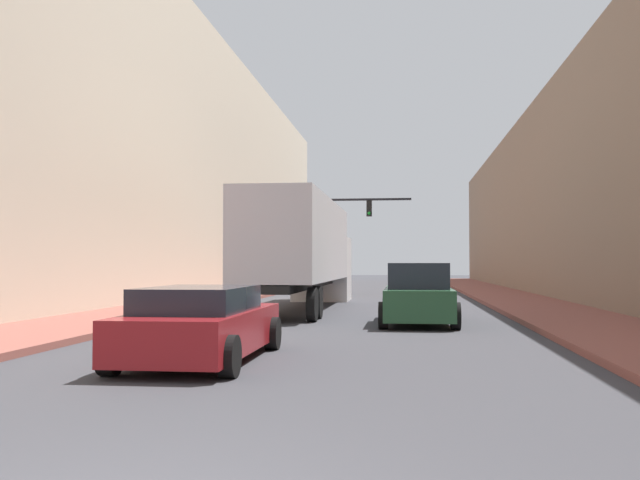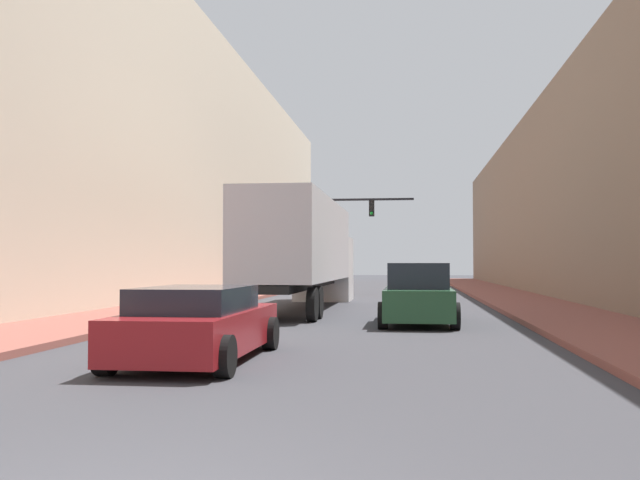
{
  "view_description": "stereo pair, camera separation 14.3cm",
  "coord_description": "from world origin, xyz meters",
  "views": [
    {
      "loc": [
        1.85,
        -4.5,
        1.69
      ],
      "look_at": [
        -0.58,
        15.78,
        2.37
      ],
      "focal_mm": 40.0,
      "sensor_mm": 36.0,
      "label": 1
    },
    {
      "loc": [
        1.99,
        -4.48,
        1.69
      ],
      "look_at": [
        -0.58,
        15.78,
        2.37
      ],
      "focal_mm": 40.0,
      "sensor_mm": 36.0,
      "label": 2
    }
  ],
  "objects": [
    {
      "name": "traffic_signal_gantry",
      "position": [
        -3.04,
        35.71,
        3.95
      ],
      "size": [
        7.2,
        0.35,
        5.61
      ],
      "color": "black",
      "rests_on": "ground"
    },
    {
      "name": "sidewalk_right",
      "position": [
        6.73,
        30.0,
        0.07
      ],
      "size": [
        3.39,
        80.0,
        0.15
      ],
      "color": "brown",
      "rests_on": "ground"
    },
    {
      "name": "sedan_car",
      "position": [
        -1.66,
        7.57,
        0.63
      ],
      "size": [
        2.09,
        4.79,
        1.29
      ],
      "color": "maroon",
      "rests_on": "ground"
    },
    {
      "name": "suv_car",
      "position": [
        2.2,
        15.69,
        0.8
      ],
      "size": [
        2.08,
        4.78,
        1.7
      ],
      "color": "#234C2D",
      "rests_on": "ground"
    },
    {
      "name": "sidewalk_left",
      "position": [
        -6.73,
        30.0,
        0.07
      ],
      "size": [
        3.39,
        80.0,
        0.15
      ],
      "color": "brown",
      "rests_on": "ground"
    },
    {
      "name": "semi_truck",
      "position": [
        -1.92,
        21.91,
        2.23
      ],
      "size": [
        2.5,
        14.36,
        3.91
      ],
      "color": "silver",
      "rests_on": "ground"
    },
    {
      "name": "building_right",
      "position": [
        11.43,
        30.0,
        5.03
      ],
      "size": [
        6.0,
        80.0,
        10.07
      ],
      "color": "#846B56",
      "rests_on": "ground"
    },
    {
      "name": "building_left",
      "position": [
        -11.43,
        30.0,
        7.27
      ],
      "size": [
        6.0,
        80.0,
        14.55
      ],
      "color": "beige",
      "rests_on": "ground"
    }
  ]
}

